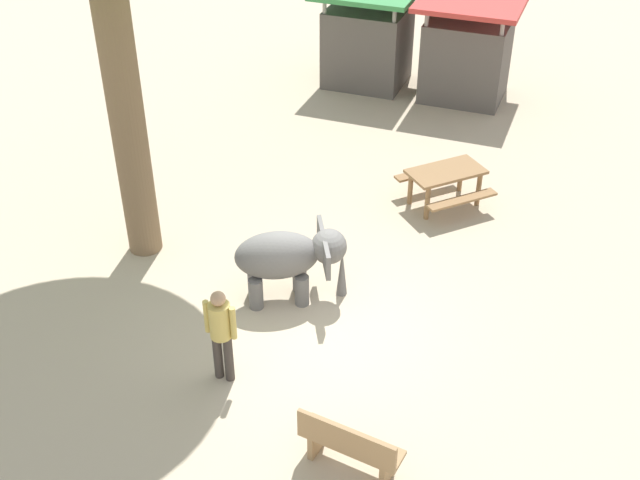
% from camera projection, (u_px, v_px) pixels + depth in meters
% --- Properties ---
extents(ground_plane, '(60.00, 60.00, 0.00)m').
position_uv_depth(ground_plane, '(321.00, 324.00, 13.04)').
color(ground_plane, '#BAA88C').
extents(elephant, '(1.85, 1.58, 1.32)m').
position_uv_depth(elephant, '(289.00, 257.00, 13.15)').
color(elephant, slate).
rests_on(elephant, ground_plane).
extents(person_handler, '(0.51, 0.32, 1.62)m').
position_uv_depth(person_handler, '(221.00, 329.00, 11.49)').
color(person_handler, '#3F3833').
rests_on(person_handler, ground_plane).
extents(wooden_bench, '(1.44, 0.59, 0.88)m').
position_uv_depth(wooden_bench, '(349.00, 445.00, 10.32)').
color(wooden_bench, '#9E7A51').
rests_on(wooden_bench, ground_plane).
extents(picnic_table_far, '(2.11, 2.11, 0.78)m').
position_uv_depth(picnic_table_far, '(445.00, 179.00, 15.81)').
color(picnic_table_far, olive).
rests_on(picnic_table_far, ground_plane).
extents(market_stall_green, '(2.50, 2.50, 2.52)m').
position_uv_depth(market_stall_green, '(368.00, 41.00, 20.65)').
color(market_stall_green, '#59514C').
rests_on(market_stall_green, ground_plane).
extents(market_stall_red, '(2.50, 2.50, 2.52)m').
position_uv_depth(market_stall_red, '(467.00, 54.00, 19.90)').
color(market_stall_red, '#59514C').
rests_on(market_stall_red, ground_plane).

